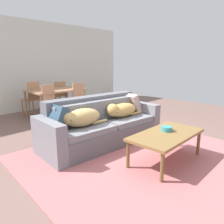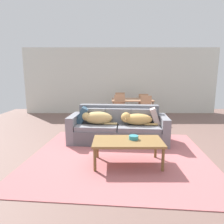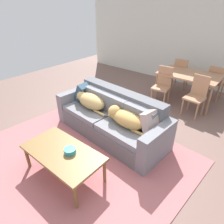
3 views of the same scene
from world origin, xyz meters
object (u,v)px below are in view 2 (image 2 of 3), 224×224
Objects in this scene: coffee_table at (128,143)px; dining_chair_near_right at (146,108)px; dining_chair_far_right at (143,104)px; throw_pillow_by_right_arm at (155,116)px; dining_table at (132,101)px; throw_pillow_by_left_arm at (83,115)px; dining_chair_far_left at (120,103)px; couch at (118,128)px; dog_on_right_cushion at (136,119)px; bowl_on_coffee_table at (134,137)px; dining_chair_near_left at (120,108)px; dog_on_left_cushion at (97,118)px.

coffee_table is 3.20m from dining_chair_near_right.
dining_chair_far_right is (0.94, 4.29, 0.10)m from coffee_table.
coffee_table is (-0.75, -1.26, -0.22)m from throw_pillow_by_right_arm.
dining_table is 0.74m from dining_chair_near_right.
throw_pillow_by_left_arm is 0.33× the size of coffee_table.
dining_chair_far_left is at bearing 89.80° from coffee_table.
throw_pillow_by_left_arm is at bearing -122.42° from dining_table.
dining_chair_far_right is at bearing 56.10° from throw_pillow_by_left_arm.
throw_pillow_by_right_arm is at bearing 3.20° from couch.
couch is 0.49m from dog_on_right_cushion.
coffee_table is at bearing -152.07° from bowl_on_coffee_table.
dining_chair_near_left is (0.12, 1.87, 0.18)m from couch.
dog_on_left_cushion is 1.38m from coffee_table.
dog_on_right_cushion is at bearing -11.90° from throw_pillow_by_left_arm.
couch is 5.94× the size of throw_pillow_by_left_arm.
dining_chair_near_right is (0.85, 3.09, 0.10)m from coffee_table.
dining_chair_far_right reaches higher than couch.
dining_chair_near_right is at bearing 74.53° from coffee_table.
dog_on_right_cushion is at bearing -93.75° from dining_table.
dining_chair_far_right reaches higher than coffee_table.
couch is 1.29m from coffee_table.
bowl_on_coffee_table is at bearing 84.31° from dining_chair_far_left.
dining_chair_far_left reaches higher than dog_on_right_cushion.
dog_on_left_cushion is at bearing 122.70° from bowl_on_coffee_table.
dining_chair_far_left reaches higher than bowl_on_coffee_table.
dining_table is 0.81m from dining_chair_far_right.
dining_chair_near_left is (-0.45, -0.52, -0.17)m from dining_table.
dining_chair_near_left is at bearing 81.52° from dining_chair_far_left.
bowl_on_coffee_table is 0.18× the size of dining_chair_near_left.
dining_chair_near_left is at bearing 77.05° from dog_on_left_cushion.
couch reaches higher than throw_pillow_by_right_arm.
throw_pillow_by_right_arm is 1.84m from dining_chair_near_right.
bowl_on_coffee_table is (1.11, -1.35, -0.14)m from throw_pillow_by_left_arm.
bowl_on_coffee_table is at bearing -95.22° from dining_table.
couch is 1.88m from dining_chair_near_left.
couch reaches higher than coffee_table.
dog_on_right_cushion is 2.54m from dining_table.
dining_chair_far_right reaches higher than dining_table.
bowl_on_coffee_table is 0.19× the size of dining_chair_near_right.
dining_table is 1.52× the size of dining_chair_far_left.
couch reaches higher than throw_pillow_by_left_arm.
bowl_on_coffee_table is at bearing -93.75° from dog_on_right_cushion.
dining_chair_near_left reaches higher than dog_on_right_cushion.
throw_pillow_by_right_arm is (1.75, -0.15, 0.00)m from throw_pillow_by_left_arm.
throw_pillow_by_right_arm reaches higher than dog_on_right_cushion.
throw_pillow_by_right_arm is at bearing 90.13° from dining_chair_far_right.
dining_chair_near_left is at bearing 90.23° from coffee_table.
dining_chair_far_left is (-0.84, 1.11, 0.02)m from dining_chair_near_right.
dog_on_right_cushion is 2.10× the size of throw_pillow_by_left_arm.
coffee_table is (-0.27, -1.14, -0.18)m from dog_on_right_cushion.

